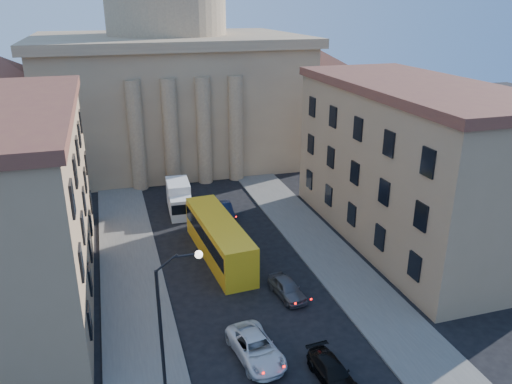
{
  "coord_description": "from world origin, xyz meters",
  "views": [
    {
      "loc": [
        -9.16,
        -15.49,
        21.21
      ],
      "look_at": [
        0.94,
        17.66,
        7.95
      ],
      "focal_mm": 35.0,
      "sensor_mm": 36.0,
      "label": 1
    }
  ],
  "objects": [
    {
      "name": "car_right_distant",
      "position": [
        1.69,
        31.45,
        0.72
      ],
      "size": [
        1.65,
        4.42,
        1.44
      ],
      "primitive_type": "imported",
      "rotation": [
        0.0,
        0.0,
        -0.03
      ],
      "color": "black",
      "rests_on": "ground"
    },
    {
      "name": "sidewalk_left",
      "position": [
        -8.5,
        18.0,
        0.07
      ],
      "size": [
        5.0,
        60.0,
        0.15
      ],
      "primitive_type": "cube",
      "color": "#56544F",
      "rests_on": "ground"
    },
    {
      "name": "city_bus",
      "position": [
        -0.8,
        23.1,
        1.88
      ],
      "size": [
        3.72,
        12.56,
        3.49
      ],
      "rotation": [
        0.0,
        0.0,
        0.07
      ],
      "color": "yellow",
      "rests_on": "ground"
    },
    {
      "name": "box_truck",
      "position": [
        -2.59,
        34.24,
        1.51
      ],
      "size": [
        2.58,
        5.92,
        3.19
      ],
      "rotation": [
        0.0,
        0.0,
        -0.05
      ],
      "color": "silver",
      "rests_on": "ground"
    },
    {
      "name": "building_right",
      "position": [
        17.0,
        22.0,
        7.42
      ],
      "size": [
        11.6,
        26.6,
        14.7
      ],
      "color": "#9D7D5C",
      "rests_on": "ground"
    },
    {
      "name": "car_left_mid",
      "position": [
        -1.63,
        9.27,
        0.74
      ],
      "size": [
        3.09,
        5.56,
        1.47
      ],
      "primitive_type": "imported",
      "rotation": [
        0.0,
        0.0,
        0.13
      ],
      "color": "silver",
      "rests_on": "ground"
    },
    {
      "name": "building_left",
      "position": [
        -17.0,
        22.0,
        7.42
      ],
      "size": [
        11.6,
        26.6,
        14.7
      ],
      "color": "#9D7D5C",
      "rests_on": "ground"
    },
    {
      "name": "car_right_far",
      "position": [
        2.73,
        15.36,
        0.71
      ],
      "size": [
        2.21,
        4.34,
        1.42
      ],
      "primitive_type": "imported",
      "rotation": [
        0.0,
        0.0,
        0.13
      ],
      "color": "#4C4C51",
      "rests_on": "ground"
    },
    {
      "name": "sidewalk_right",
      "position": [
        8.5,
        18.0,
        0.07
      ],
      "size": [
        5.0,
        60.0,
        0.15
      ],
      "primitive_type": "cube",
      "color": "#56544F",
      "rests_on": "ground"
    },
    {
      "name": "church",
      "position": [
        0.0,
        55.47,
        11.88
      ],
      "size": [
        68.02,
        28.76,
        36.6
      ],
      "color": "#8F7458",
      "rests_on": "ground"
    },
    {
      "name": "street_lamp",
      "position": [
        -6.97,
        8.0,
        5.29
      ],
      "size": [
        2.62,
        0.44,
        8.83
      ],
      "color": "black",
      "rests_on": "ground"
    },
    {
      "name": "car_right_mid",
      "position": [
        2.13,
        5.96,
        0.63
      ],
      "size": [
        2.06,
        4.44,
        1.25
      ],
      "primitive_type": "imported",
      "rotation": [
        0.0,
        0.0,
        0.07
      ],
      "color": "black",
      "rests_on": "ground"
    }
  ]
}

